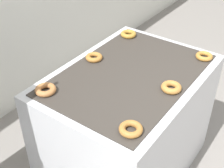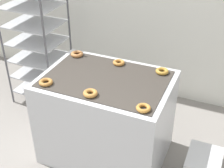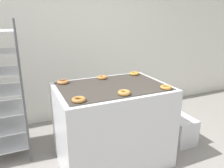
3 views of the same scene
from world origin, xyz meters
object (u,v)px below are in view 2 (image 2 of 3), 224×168
at_px(fryer_machine, 106,118).
at_px(donut_near_left, 46,82).
at_px(donut_near_center, 90,93).
at_px(donut_far_left, 77,54).
at_px(donut_far_center, 119,63).
at_px(donut_far_right, 162,71).
at_px(donut_near_right, 143,108).
at_px(baking_rack_cart, 37,41).

bearing_deg(fryer_machine, donut_near_left, -146.62).
bearing_deg(donut_near_center, donut_far_left, 127.23).
bearing_deg(donut_far_left, donut_far_center, 0.14).
bearing_deg(donut_far_left, donut_far_right, 0.12).
xyz_separation_m(fryer_machine, donut_near_right, (0.49, -0.34, 0.50)).
relative_size(baking_rack_cart, donut_near_right, 13.72).
xyz_separation_m(donut_near_left, donut_near_center, (0.47, -0.00, 0.00)).
xyz_separation_m(donut_near_left, donut_far_center, (0.48, 0.63, -0.00)).
bearing_deg(donut_near_right, donut_near_center, 177.89).
xyz_separation_m(donut_near_center, donut_far_right, (0.48, 0.64, -0.00)).
distance_m(fryer_machine, donut_far_right, 0.76).
relative_size(fryer_machine, donut_near_right, 10.21).
xyz_separation_m(fryer_machine, donut_near_center, (-0.01, -0.32, 0.50)).
height_order(fryer_machine, donut_far_left, donut_far_left).
bearing_deg(fryer_machine, donut_far_center, 89.01).
bearing_deg(donut_far_center, donut_far_right, 0.10).
relative_size(baking_rack_cart, donut_far_right, 13.11).
height_order(fryer_machine, donut_near_left, donut_near_left).
height_order(fryer_machine, donut_far_right, donut_far_right).
xyz_separation_m(donut_near_left, donut_far_right, (0.95, 0.63, 0.00)).
xyz_separation_m(donut_near_center, donut_far_left, (-0.48, 0.63, -0.00)).
bearing_deg(donut_near_right, baking_rack_cart, 150.63).
distance_m(fryer_machine, donut_near_center, 0.60).
relative_size(fryer_machine, donut_far_center, 10.21).
bearing_deg(donut_near_right, donut_near_left, 178.65).
height_order(donut_far_left, donut_far_center, donut_far_left).
bearing_deg(fryer_machine, donut_far_right, 34.06).
relative_size(baking_rack_cart, donut_far_left, 12.61).
bearing_deg(fryer_machine, donut_far_left, 147.20).
height_order(fryer_machine, donut_far_center, donut_far_center).
xyz_separation_m(donut_near_right, donut_far_right, (-0.02, 0.65, 0.00)).
distance_m(donut_near_center, donut_near_right, 0.50).
xyz_separation_m(fryer_machine, baking_rack_cart, (-1.26, 0.65, 0.38)).
height_order(donut_near_left, donut_far_right, same).
height_order(donut_far_left, donut_far_right, donut_far_left).
relative_size(baking_rack_cart, donut_near_center, 13.04).
height_order(donut_near_left, donut_near_right, donut_near_left).
bearing_deg(donut_near_center, baking_rack_cart, 142.30).
distance_m(donut_far_left, donut_far_right, 0.96).
xyz_separation_m(fryer_machine, donut_far_center, (0.01, 0.32, 0.50)).
relative_size(donut_near_center, donut_far_center, 1.05).
relative_size(donut_near_center, donut_near_right, 1.05).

